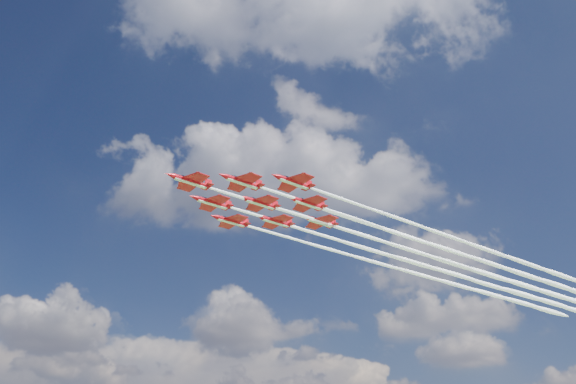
{
  "coord_description": "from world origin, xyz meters",
  "views": [
    {
      "loc": [
        24.46,
        -124.02,
        18.93
      ],
      "look_at": [
        8.64,
        -1.29,
        81.72
      ],
      "focal_mm": 35.0,
      "sensor_mm": 36.0,
      "label": 1
    }
  ],
  "objects": [
    {
      "name": "jet_lead",
      "position": [
        42.51,
        35.29,
        78.02
      ],
      "size": [
        114.32,
        110.01,
        2.83
      ],
      "rotation": [
        0.0,
        0.0,
        0.77
      ],
      "color": "red"
    },
    {
      "name": "jet_row2_port",
      "position": [
        53.96,
        36.95,
        78.02
      ],
      "size": [
        114.32,
        110.01,
        2.83
      ],
      "rotation": [
        0.0,
        0.0,
        0.77
      ],
      "color": "red"
    },
    {
      "name": "jet_row2_starb",
      "position": [
        44.62,
        46.67,
        78.02
      ],
      "size": [
        114.32,
        110.01,
        2.83
      ],
      "rotation": [
        0.0,
        0.0,
        0.77
      ],
      "color": "red"
    },
    {
      "name": "jet_row3_port",
      "position": [
        65.42,
        38.61,
        78.02
      ],
      "size": [
        114.32,
        110.01,
        2.83
      ],
      "rotation": [
        0.0,
        0.0,
        0.77
      ],
      "color": "red"
    },
    {
      "name": "jet_row3_centre",
      "position": [
        56.07,
        48.33,
        78.02
      ],
      "size": [
        114.32,
        110.01,
        2.83
      ],
      "rotation": [
        0.0,
        0.0,
        0.77
      ],
      "color": "red"
    },
    {
      "name": "jet_row3_starb",
      "position": [
        46.73,
        58.05,
        78.02
      ],
      "size": [
        114.32,
        110.01,
        2.83
      ],
      "rotation": [
        0.0,
        0.0,
        0.77
      ],
      "color": "red"
    },
    {
      "name": "jet_row4_port",
      "position": [
        67.52,
        49.99,
        78.02
      ],
      "size": [
        114.32,
        110.01,
        2.83
      ],
      "rotation": [
        0.0,
        0.0,
        0.77
      ],
      "color": "red"
    },
    {
      "name": "jet_row4_starb",
      "position": [
        58.18,
        59.7,
        78.02
      ],
      "size": [
        114.32,
        110.01,
        2.83
      ],
      "rotation": [
        0.0,
        0.0,
        0.77
      ],
      "color": "red"
    },
    {
      "name": "jet_tail",
      "position": [
        69.63,
        61.36,
        78.02
      ],
      "size": [
        114.32,
        110.01,
        2.83
      ],
      "rotation": [
        0.0,
        0.0,
        0.77
      ],
      "color": "red"
    }
  ]
}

